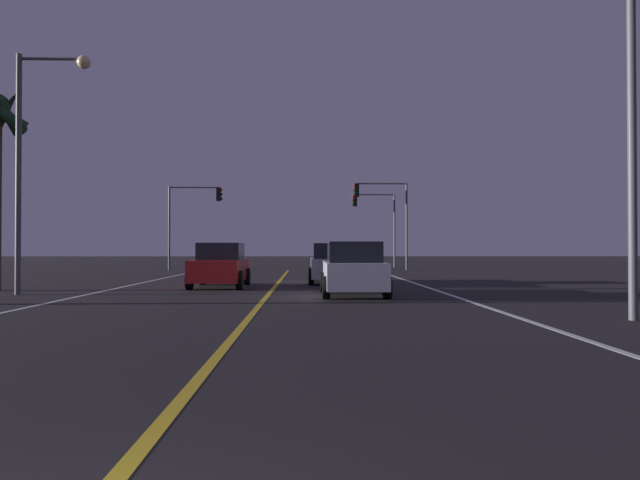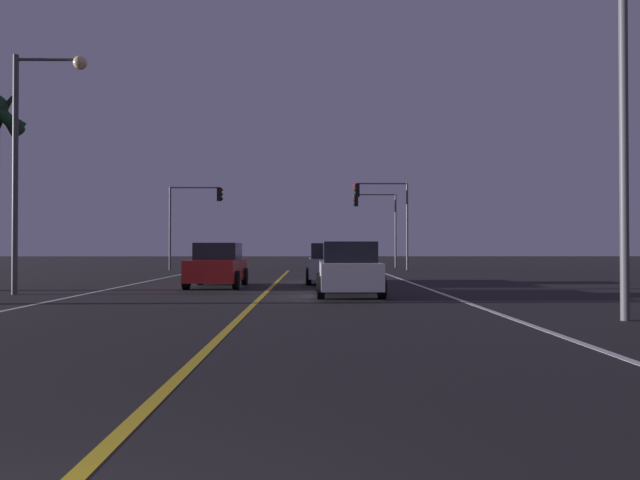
{
  "view_description": "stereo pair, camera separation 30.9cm",
  "coord_description": "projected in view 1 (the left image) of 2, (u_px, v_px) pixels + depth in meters",
  "views": [
    {
      "loc": [
        1.25,
        -1.85,
        1.52
      ],
      "look_at": [
        2.04,
        33.88,
        1.98
      ],
      "focal_mm": 32.94,
      "sensor_mm": 36.0,
      "label": 1
    },
    {
      "loc": [
        1.56,
        -1.85,
        1.52
      ],
      "look_at": [
        2.04,
        33.88,
        1.98
      ],
      "focal_mm": 32.94,
      "sensor_mm": 36.0,
      "label": 2
    }
  ],
  "objects": [
    {
      "name": "street_lamp_left_mid",
      "position": [
        36.0,
        141.0,
        18.93
      ],
      "size": [
        2.38,
        0.44,
        7.78
      ],
      "color": "#4C4C51",
      "rests_on": "ground"
    },
    {
      "name": "street_lamp_right_near",
      "position": [
        610.0,
        89.0,
        12.29
      ],
      "size": [
        1.98,
        0.44,
        7.59
      ],
      "rotation": [
        0.0,
        0.0,
        3.14
      ],
      "color": "#4C4C51",
      "rests_on": "ground"
    },
    {
      "name": "car_lead_same_lane",
      "position": [
        353.0,
        270.0,
        18.57
      ],
      "size": [
        2.02,
        4.3,
        1.7
      ],
      "rotation": [
        0.0,
        0.0,
        1.57
      ],
      "color": "black",
      "rests_on": "ground"
    },
    {
      "name": "lane_edge_left",
      "position": [
        65.0,
        299.0,
        17.15
      ],
      "size": [
        0.16,
        42.97,
        0.01
      ],
      "primitive_type": "cube",
      "color": "silver",
      "rests_on": "ground"
    },
    {
      "name": "traffic_light_near_left",
      "position": [
        195.0,
        208.0,
        39.18
      ],
      "size": [
        3.62,
        0.36,
        5.59
      ],
      "color": "#4C4C51",
      "rests_on": "ground"
    },
    {
      "name": "lane_center_divider",
      "position": [
        265.0,
        299.0,
        17.28
      ],
      "size": [
        0.16,
        42.97,
        0.01
      ],
      "primitive_type": "cube",
      "color": "gold",
      "rests_on": "ground"
    },
    {
      "name": "car_oncoming",
      "position": [
        220.0,
        266.0,
        22.59
      ],
      "size": [
        2.02,
        4.3,
        1.7
      ],
      "rotation": [
        0.0,
        0.0,
        -1.57
      ],
      "color": "black",
      "rests_on": "ground"
    },
    {
      "name": "traffic_light_far_right",
      "position": [
        374.0,
        213.0,
        44.96
      ],
      "size": [
        3.35,
        0.36,
        5.63
      ],
      "rotation": [
        0.0,
        0.0,
        3.14
      ],
      "color": "#4C4C51",
      "rests_on": "ground"
    },
    {
      "name": "traffic_light_near_right",
      "position": [
        382.0,
        205.0,
        39.46
      ],
      "size": [
        3.69,
        0.36,
        5.88
      ],
      "rotation": [
        0.0,
        0.0,
        3.14
      ],
      "color": "#4C4C51",
      "rests_on": "ground"
    },
    {
      "name": "car_ahead_far",
      "position": [
        332.0,
        264.0,
        25.13
      ],
      "size": [
        2.02,
        4.3,
        1.7
      ],
      "rotation": [
        0.0,
        0.0,
        1.57
      ],
      "color": "black",
      "rests_on": "ground"
    },
    {
      "name": "lane_edge_right",
      "position": [
        461.0,
        298.0,
        17.41
      ],
      "size": [
        0.16,
        42.97,
        0.01
      ],
      "primitive_type": "cube",
      "color": "silver",
      "rests_on": "ground"
    }
  ]
}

